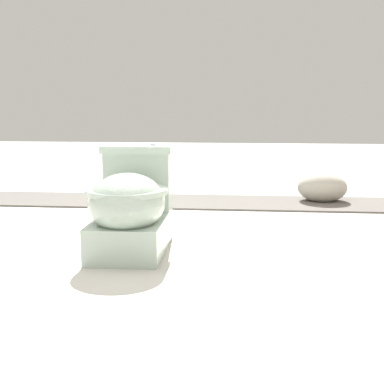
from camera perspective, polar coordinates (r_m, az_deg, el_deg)
The scene contains 4 objects.
ground_plane at distance 2.68m, azimuth -5.93°, elevation -6.27°, with size 14.00×14.00×0.00m, color beige.
gravel_strip at distance 3.90m, azimuth 5.05°, elevation -1.12°, with size 0.56×8.00×0.01m, color #605B56.
toilet at distance 2.64m, azimuth -6.52°, elevation -1.62°, with size 0.63×0.39×0.52m.
boulder_far at distance 4.03m, azimuth 13.73°, elevation 0.48°, with size 0.36×0.29×0.22m, color #ADA899.
Camera 1 is at (2.53, 0.51, 0.73)m, focal length 50.00 mm.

